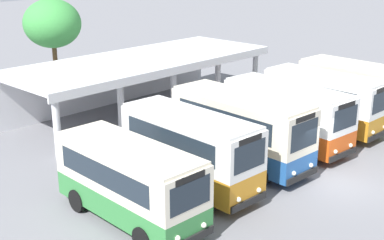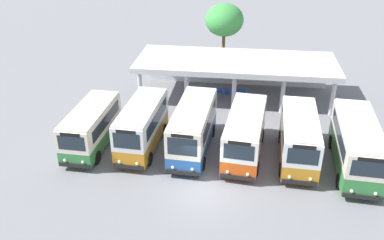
# 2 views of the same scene
# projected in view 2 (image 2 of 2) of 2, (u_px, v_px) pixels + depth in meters

# --- Properties ---
(ground_plane) EXTENTS (180.00, 180.00, 0.00)m
(ground_plane) POSITION_uv_depth(u_px,v_px,m) (202.00, 190.00, 25.10)
(ground_plane) COLOR slate
(city_bus_nearest_orange) EXTENTS (2.48, 6.59, 2.97)m
(city_bus_nearest_orange) POSITION_uv_depth(u_px,v_px,m) (91.00, 126.00, 28.79)
(city_bus_nearest_orange) COLOR black
(city_bus_nearest_orange) RESTS_ON ground
(city_bus_second_in_row) EXTENTS (2.49, 6.70, 3.28)m
(city_bus_second_in_row) POSITION_uv_depth(u_px,v_px,m) (142.00, 125.00, 28.59)
(city_bus_second_in_row) COLOR black
(city_bus_second_in_row) RESTS_ON ground
(city_bus_middle_cream) EXTENTS (2.67, 7.28, 3.34)m
(city_bus_middle_cream) POSITION_uv_depth(u_px,v_px,m) (193.00, 127.00, 28.27)
(city_bus_middle_cream) COLOR black
(city_bus_middle_cream) RESTS_ON ground
(city_bus_fourth_amber) EXTENTS (2.90, 7.10, 3.16)m
(city_bus_fourth_amber) POSITION_uv_depth(u_px,v_px,m) (245.00, 133.00, 27.73)
(city_bus_fourth_amber) COLOR black
(city_bus_fourth_amber) RESTS_ON ground
(city_bus_fifth_blue) EXTENTS (2.56, 6.90, 3.20)m
(city_bus_fifth_blue) POSITION_uv_depth(u_px,v_px,m) (299.00, 137.00, 27.24)
(city_bus_fifth_blue) COLOR black
(city_bus_fifth_blue) RESTS_ON ground
(city_bus_far_end_green) EXTENTS (2.81, 7.77, 3.24)m
(city_bus_far_end_green) POSITION_uv_depth(u_px,v_px,m) (357.00, 144.00, 26.37)
(city_bus_far_end_green) COLOR black
(city_bus_far_end_green) RESTS_ON ground
(terminal_canopy) EXTENTS (17.11, 6.44, 3.40)m
(terminal_canopy) POSITION_uv_depth(u_px,v_px,m) (236.00, 65.00, 36.62)
(terminal_canopy) COLOR silver
(terminal_canopy) RESTS_ON ground
(waiting_chair_end_by_column) EXTENTS (0.45, 0.45, 0.86)m
(waiting_chair_end_by_column) POSITION_uv_depth(u_px,v_px,m) (212.00, 91.00, 36.87)
(waiting_chair_end_by_column) COLOR slate
(waiting_chair_end_by_column) RESTS_ON ground
(waiting_chair_second_from_end) EXTENTS (0.45, 0.45, 0.86)m
(waiting_chair_second_from_end) POSITION_uv_depth(u_px,v_px,m) (220.00, 92.00, 36.80)
(waiting_chair_second_from_end) COLOR slate
(waiting_chair_second_from_end) RESTS_ON ground
(waiting_chair_middle_seat) EXTENTS (0.45, 0.45, 0.86)m
(waiting_chair_middle_seat) POSITION_uv_depth(u_px,v_px,m) (227.00, 92.00, 36.68)
(waiting_chair_middle_seat) COLOR slate
(waiting_chair_middle_seat) RESTS_ON ground
(waiting_chair_fourth_seat) EXTENTS (0.45, 0.45, 0.86)m
(waiting_chair_fourth_seat) POSITION_uv_depth(u_px,v_px,m) (235.00, 93.00, 36.61)
(waiting_chair_fourth_seat) COLOR slate
(waiting_chair_fourth_seat) RESTS_ON ground
(waiting_chair_fifth_seat) EXTENTS (0.45, 0.45, 0.86)m
(waiting_chair_fifth_seat) POSITION_uv_depth(u_px,v_px,m) (242.00, 93.00, 36.50)
(waiting_chair_fifth_seat) COLOR slate
(waiting_chair_fifth_seat) RESTS_ON ground
(roadside_tree_behind_canopy) EXTENTS (3.86, 3.86, 6.61)m
(roadside_tree_behind_canopy) POSITION_uv_depth(u_px,v_px,m) (224.00, 20.00, 41.62)
(roadside_tree_behind_canopy) COLOR brown
(roadside_tree_behind_canopy) RESTS_ON ground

